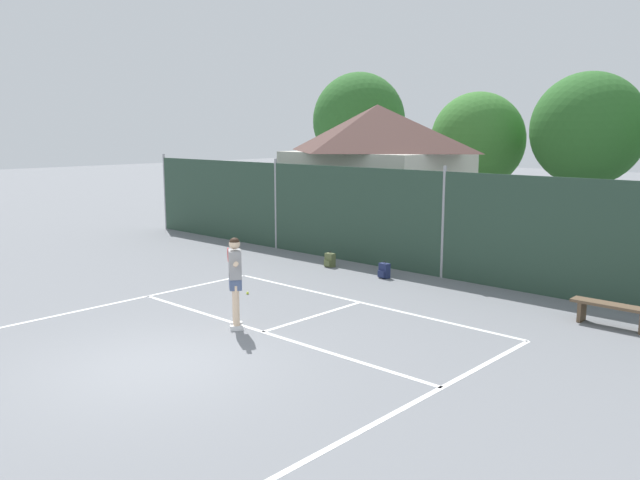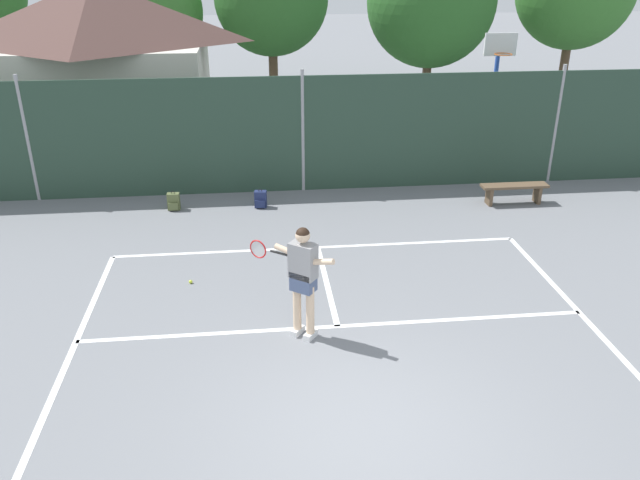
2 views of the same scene
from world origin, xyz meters
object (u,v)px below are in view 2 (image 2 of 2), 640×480
Objects in this scene: courtside_bench at (514,189)px; backpack_olive at (174,202)px; tennis_player at (302,273)px; tennis_ball at (191,282)px; basketball_hoop at (496,79)px; backpack_navy at (261,200)px.

backpack_olive is at bearing 176.66° from courtside_bench.
courtside_bench is (5.51, 5.22, -0.75)m from tennis_player.
tennis_player is 7.62m from courtside_bench.
tennis_ball is 8.10m from courtside_bench.
basketball_hoop is at bearing 79.71° from courtside_bench.
backpack_navy is at bearing -1.90° from backpack_olive.
basketball_hoop reaches higher than backpack_olive.
tennis_player reaches higher than courtside_bench.
backpack_navy is (1.36, 3.67, 0.16)m from tennis_ball.
backpack_olive is 1.00× the size of backpack_navy.
tennis_player is 1.16× the size of courtside_bench.
tennis_ball is 0.04× the size of courtside_bench.
basketball_hoop reaches higher than courtside_bench.
courtside_bench is (6.04, -0.40, 0.17)m from backpack_navy.
basketball_hoop is 10.78m from tennis_ball.
tennis_player is 2.93m from tennis_ball.
tennis_player is at bearing -45.70° from tennis_ball.
backpack_olive is at bearing 100.12° from tennis_ball.
tennis_player is at bearing -65.71° from backpack_olive.
tennis_ball is at bearing -156.19° from courtside_bench.
tennis_player reaches higher than tennis_ball.
basketball_hoop reaches higher than backpack_navy.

